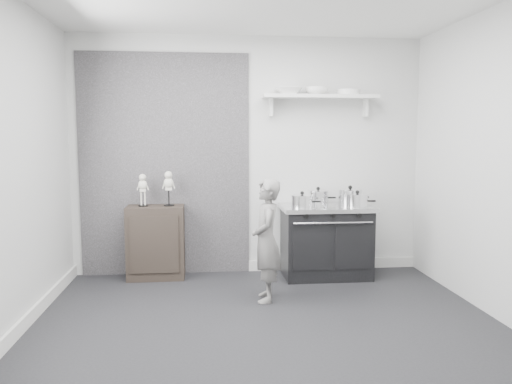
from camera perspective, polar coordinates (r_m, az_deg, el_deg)
The scene contains 15 objects.
ground at distance 4.25m, azimuth 1.35°, elevation -15.38°, with size 4.00×4.00×0.00m, color black.
room_shell at distance 4.09m, azimuth -0.10°, elevation 7.25°, with size 4.02×3.62×2.71m.
wall_shelf at distance 5.76m, azimuth 7.34°, elevation 10.65°, with size 1.30×0.26×0.24m.
stove at distance 5.68m, azimuth 7.99°, elevation -5.55°, with size 1.01×0.63×0.81m.
side_cabinet at distance 5.68m, azimuth -11.35°, elevation -5.63°, with size 0.62×0.36×0.81m, color black.
child at distance 4.78m, azimuth 1.20°, elevation -5.55°, with size 0.43×0.28×1.18m, color slate.
pot_front_left at distance 5.43m, azimuth 5.29°, elevation -1.03°, with size 0.33×0.24×0.18m.
pot_back_left at distance 5.72m, azimuth 7.11°, elevation -0.58°, with size 0.33×0.24×0.20m.
pot_back_right at distance 5.75m, azimuth 10.70°, elevation -0.53°, with size 0.35×0.27×0.22m.
pot_front_right at distance 5.53m, azimuth 11.50°, elevation -0.95°, with size 0.32×0.24×0.19m.
skeleton_full at distance 5.60m, azimuth -12.81°, elevation 0.48°, with size 0.11×0.07×0.41m, color beige, non-canonical shape.
skeleton_torso at distance 5.57m, azimuth -9.96°, elevation 0.69°, with size 0.12×0.08×0.44m, color beige, non-canonical shape.
bowl_large at distance 5.69m, azimuth 3.75°, elevation 11.43°, with size 0.30×0.30×0.07m, color white.
bowl_small at distance 5.75m, azimuth 6.95°, elevation 11.39°, with size 0.26×0.26×0.08m, color white.
plate_stack at distance 5.84m, azimuth 10.55°, elevation 11.15°, with size 0.26×0.26×0.06m, color silver.
Camera 1 is at (-0.49, -3.92, 1.58)m, focal length 35.00 mm.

